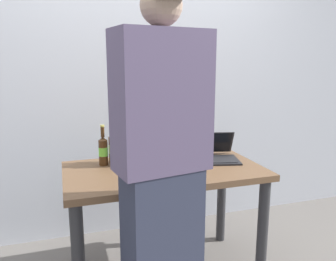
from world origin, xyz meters
The scene contains 8 objects.
desk centered at (0.00, 0.00, 0.64)m, with size 1.28×0.71×0.77m.
laptop centered at (0.41, 0.09, 0.81)m, with size 0.38×0.39×0.18m.
beer_bottle_green centered at (-0.19, 0.15, 0.90)m, with size 0.07×0.07×0.34m.
beer_bottle_dark centered at (-0.37, 0.19, 0.87)m, with size 0.06×0.06×0.27m.
beer_bottle_amber centered at (-0.29, 0.14, 0.89)m, with size 0.07×0.07×0.32m.
beer_bottle_brown centered at (-0.29, 0.22, 0.88)m, with size 0.07×0.07×0.28m.
person_figure centered at (-0.17, -0.53, 0.92)m, with size 0.48×0.33×1.83m.
back_wall centered at (0.00, 0.78, 1.30)m, with size 6.00×0.10×2.60m, color silver.
Camera 1 is at (-0.62, -2.03, 1.46)m, focal length 36.19 mm.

